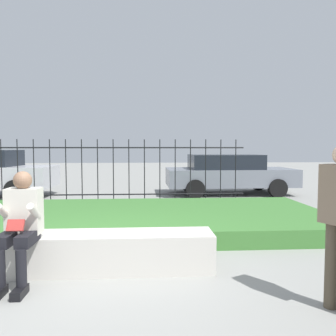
# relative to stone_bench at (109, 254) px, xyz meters

# --- Properties ---
(ground_plane) EXTENTS (60.00, 60.00, 0.00)m
(ground_plane) POSITION_rel_stone_bench_xyz_m (-0.19, 0.00, -0.22)
(ground_plane) COLOR gray
(stone_bench) EXTENTS (2.62, 0.53, 0.48)m
(stone_bench) POSITION_rel_stone_bench_xyz_m (0.00, 0.00, 0.00)
(stone_bench) COLOR beige
(stone_bench) RESTS_ON ground_plane
(person_seated_reader) EXTENTS (0.42, 0.73, 1.28)m
(person_seated_reader) POSITION_rel_stone_bench_xyz_m (-0.96, -0.30, 0.49)
(person_seated_reader) COLOR black
(person_seated_reader) RESTS_ON ground_plane
(grass_berm) EXTENTS (8.36, 3.31, 0.29)m
(grass_berm) POSITION_rel_stone_bench_xyz_m (-0.19, 2.35, -0.07)
(grass_berm) COLOR #3D7533
(grass_berm) RESTS_ON ground_plane
(iron_fence) EXTENTS (6.36, 0.03, 1.77)m
(iron_fence) POSITION_rel_stone_bench_xyz_m (-0.19, 4.34, 0.70)
(iron_fence) COLOR black
(iron_fence) RESTS_ON ground_plane
(car_parked_right) EXTENTS (4.22, 2.00, 1.33)m
(car_parked_right) POSITION_rel_stone_bench_xyz_m (3.20, 6.72, 0.49)
(car_parked_right) COLOR slate
(car_parked_right) RESTS_ON ground_plane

